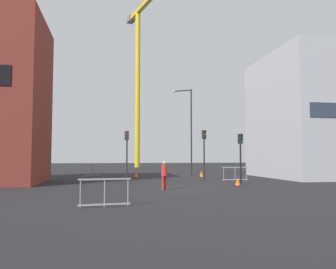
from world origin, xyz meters
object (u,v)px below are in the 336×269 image
(construction_crane, at_px, (138,68))
(streetlamp_tall, at_px, (189,125))
(pedestrian_walking, at_px, (164,173))
(traffic_cone_striped, at_px, (136,175))
(traffic_light_near, at_px, (127,147))
(traffic_cone_orange, at_px, (202,174))
(traffic_cone_on_verge, at_px, (238,182))
(traffic_light_corner, at_px, (204,147))
(traffic_light_far, at_px, (241,150))

(construction_crane, height_order, streetlamp_tall, construction_crane)
(construction_crane, distance_m, pedestrian_walking, 43.88)
(construction_crane, xyz_separation_m, traffic_cone_striped, (-2.49, -28.82, -17.45))
(traffic_light_near, relative_size, traffic_cone_orange, 6.82)
(traffic_light_near, height_order, traffic_cone_striped, traffic_light_near)
(streetlamp_tall, distance_m, traffic_cone_on_verge, 12.15)
(traffic_light_near, relative_size, traffic_cone_on_verge, 7.37)
(traffic_light_near, bearing_deg, streetlamp_tall, 43.87)
(streetlamp_tall, xyz_separation_m, pedestrian_walking, (-4.56, -12.90, -4.01))
(traffic_light_near, bearing_deg, construction_crane, 83.89)
(construction_crane, bearing_deg, traffic_cone_on_verge, -85.12)
(construction_crane, distance_m, traffic_cone_on_verge, 42.68)
(streetlamp_tall, relative_size, traffic_cone_on_verge, 16.27)
(construction_crane, bearing_deg, traffic_light_corner, -85.48)
(traffic_light_corner, relative_size, traffic_cone_striped, 7.80)
(streetlamp_tall, xyz_separation_m, traffic_cone_orange, (0.78, -1.60, -4.70))
(streetlamp_tall, xyz_separation_m, traffic_light_near, (-6.36, -6.11, -2.37))
(traffic_light_far, height_order, traffic_cone_orange, traffic_light_far)
(traffic_light_far, relative_size, traffic_cone_on_verge, 6.72)
(traffic_light_near, relative_size, pedestrian_walking, 2.34)
(traffic_light_corner, bearing_deg, traffic_light_far, -66.19)
(streetlamp_tall, height_order, traffic_cone_on_verge, streetlamp_tall)
(construction_crane, bearing_deg, pedestrian_walking, -92.55)
(streetlamp_tall, relative_size, traffic_light_near, 2.21)
(streetlamp_tall, bearing_deg, construction_crane, 95.68)
(traffic_light_corner, relative_size, pedestrian_walking, 2.45)
(traffic_light_near, height_order, traffic_light_corner, traffic_light_corner)
(streetlamp_tall, bearing_deg, pedestrian_walking, -109.44)
(streetlamp_tall, distance_m, traffic_light_corner, 6.12)
(pedestrian_walking, relative_size, traffic_cone_striped, 3.18)
(construction_crane, xyz_separation_m, streetlamp_tall, (2.75, -27.62, -12.73))
(streetlamp_tall, xyz_separation_m, traffic_light_corner, (-0.11, -5.69, -2.26))
(construction_crane, xyz_separation_m, traffic_light_near, (-3.61, -33.74, -15.09))
(construction_crane, relative_size, traffic_cone_striped, 55.33)
(traffic_light_far, bearing_deg, construction_crane, 96.57)
(pedestrian_walking, bearing_deg, traffic_light_near, 104.89)
(traffic_light_near, bearing_deg, traffic_light_far, -22.48)
(traffic_light_near, relative_size, traffic_light_corner, 0.96)
(pedestrian_walking, xyz_separation_m, traffic_cone_on_verge, (5.12, 1.72, -0.71))
(construction_crane, distance_m, traffic_cone_orange, 34.20)
(traffic_light_near, height_order, traffic_cone_on_verge, traffic_light_near)
(traffic_cone_orange, bearing_deg, traffic_cone_striped, 176.25)
(traffic_cone_orange, bearing_deg, traffic_light_corner, -102.36)
(traffic_light_near, bearing_deg, traffic_cone_orange, 32.32)
(construction_crane, height_order, traffic_light_near, construction_crane)
(traffic_light_far, height_order, pedestrian_walking, traffic_light_far)
(traffic_light_far, bearing_deg, traffic_cone_orange, 95.37)
(streetlamp_tall, height_order, pedestrian_walking, streetlamp_tall)
(traffic_light_near, xyz_separation_m, traffic_light_far, (7.87, -3.26, -0.21))
(traffic_light_near, height_order, pedestrian_walking, traffic_light_near)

